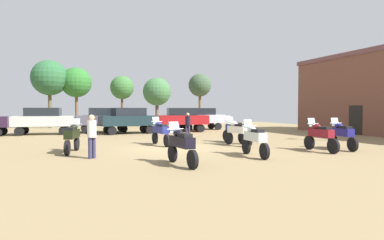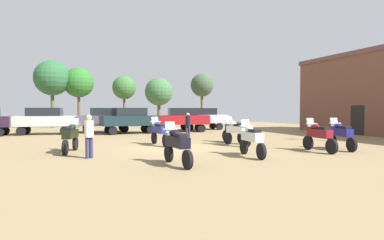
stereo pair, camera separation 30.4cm
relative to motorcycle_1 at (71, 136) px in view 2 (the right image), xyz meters
The scene contains 21 objects.
ground_plane 4.65m from the motorcycle_1, ahead, with size 44.00×52.00×0.02m.
motorcycle_1 is the anchor object (origin of this frame).
motorcycle_2 10.95m from the motorcycle_1, 18.89° to the right, with size 0.62×2.18×1.48m.
motorcycle_3 8.02m from the motorcycle_1, ahead, with size 0.69×2.15×1.49m.
motorcycle_4 8.62m from the motorcycle_1, ahead, with size 0.65×2.13×1.51m.
motorcycle_5 4.54m from the motorcycle_1, 17.67° to the left, with size 0.64×2.27×1.48m.
motorcycle_6 7.77m from the motorcycle_1, 29.08° to the right, with size 0.62×2.19×1.46m.
motorcycle_7 5.71m from the motorcycle_1, 53.37° to the right, with size 0.62×2.18×1.45m.
motorcycle_8 12.28m from the motorcycle_1, 15.98° to the right, with size 0.71×2.09×1.48m.
car_1 10.70m from the motorcycle_1, 67.16° to the left, with size 4.48×2.30×2.00m.
car_2 11.43m from the motorcycle_1, 99.74° to the left, with size 4.46×2.22×2.00m.
car_3 16.40m from the motorcycle_1, 47.43° to the left, with size 4.35×1.92×2.00m.
car_4 12.22m from the motorcycle_1, 78.16° to the left, with size 4.32×1.85×2.00m.
car_6 13.42m from the motorcycle_1, 49.89° to the left, with size 4.55×2.51×2.00m.
person_1 2.11m from the motorcycle_1, 70.91° to the right, with size 0.46×0.46×1.68m.
person_2 8.95m from the motorcycle_1, 35.47° to the left, with size 0.45×0.45×1.65m.
tree_1 20.76m from the motorcycle_1, 88.40° to the left, with size 3.10×3.10×6.24m.
tree_2 21.13m from the motorcycle_1, 65.06° to the left, with size 3.05×3.05×5.34m.
tree_3 21.12m from the motorcycle_1, 75.45° to the left, with size 2.54×2.54×5.53m.
tree_4 20.71m from the motorcycle_1, 95.53° to the left, with size 3.54×3.54×6.82m.
tree_5 25.06m from the motorcycle_1, 54.42° to the left, with size 2.72×2.72×6.12m.
Camera 2 is at (-4.39, -14.84, 1.91)m, focal length 29.46 mm.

